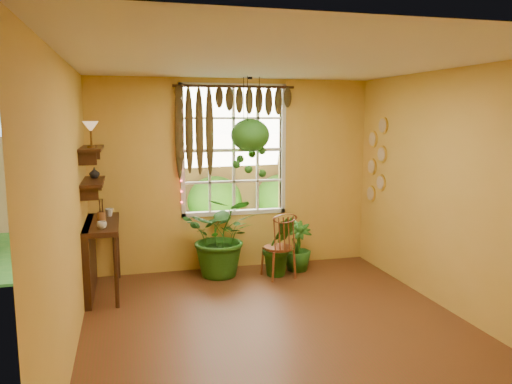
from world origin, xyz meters
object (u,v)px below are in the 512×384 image
at_px(potted_plant_mid, 279,245).
at_px(hanging_basket, 250,138).
at_px(windsor_chair, 279,256).
at_px(potted_plant_left, 222,236).
at_px(counter_ledge, 94,250).

height_order(potted_plant_mid, hanging_basket, hanging_basket).
relative_size(windsor_chair, potted_plant_left, 0.93).
relative_size(counter_ledge, potted_plant_mid, 1.42).
distance_m(counter_ledge, potted_plant_left, 1.68).
bearing_deg(potted_plant_mid, hanging_basket, 145.32).
xyz_separation_m(windsor_chair, hanging_basket, (-0.33, 0.33, 1.58)).
bearing_deg(potted_plant_mid, potted_plant_left, 166.63).
bearing_deg(potted_plant_left, potted_plant_mid, -13.37).
relative_size(potted_plant_mid, hanging_basket, 0.62).
xyz_separation_m(counter_ledge, potted_plant_mid, (2.42, 0.10, -0.13)).
relative_size(counter_ledge, hanging_basket, 0.88).
xyz_separation_m(counter_ledge, hanging_basket, (2.07, 0.34, 1.33)).
bearing_deg(windsor_chair, hanging_basket, 124.36).
xyz_separation_m(counter_ledge, potted_plant_left, (1.66, 0.28, 0.01)).
height_order(counter_ledge, hanging_basket, hanging_basket).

